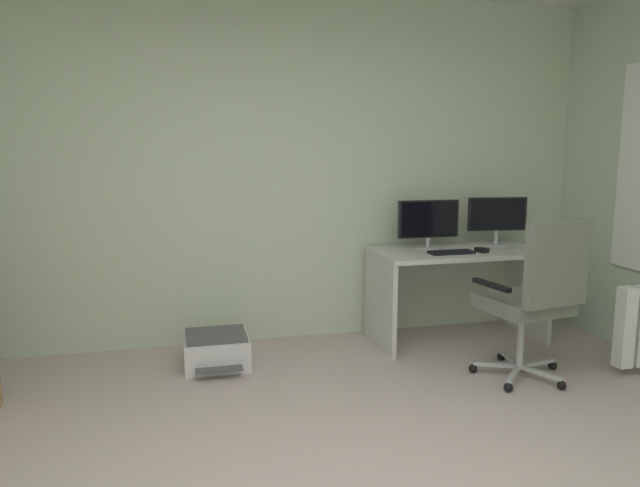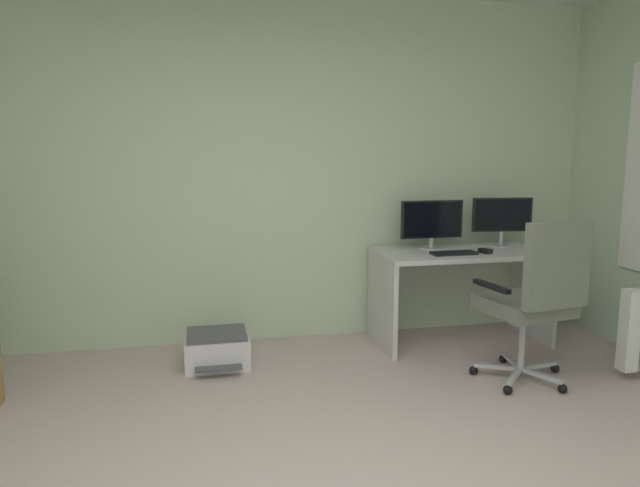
% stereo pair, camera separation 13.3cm
% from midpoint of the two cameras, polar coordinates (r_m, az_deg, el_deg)
% --- Properties ---
extents(wall_back, '(5.43, 0.10, 2.69)m').
position_cam_midpoint_polar(wall_back, '(4.64, -7.16, 6.93)').
color(wall_back, beige).
rests_on(wall_back, ground).
extents(desk, '(1.32, 0.67, 0.74)m').
position_cam_midpoint_polar(desk, '(4.77, 12.33, -3.00)').
color(desk, silver).
rests_on(desk, ground).
extents(monitor_main, '(0.50, 0.18, 0.38)m').
position_cam_midpoint_polar(monitor_main, '(4.72, 9.66, 2.17)').
color(monitor_main, '#B2B5B7').
rests_on(monitor_main, desk).
extents(monitor_secondary, '(0.49, 0.18, 0.39)m').
position_cam_midpoint_polar(monitor_secondary, '(4.98, 16.04, 2.53)').
color(monitor_secondary, '#B2B5B7').
rests_on(monitor_secondary, desk).
extents(keyboard, '(0.34, 0.14, 0.02)m').
position_cam_midpoint_polar(keyboard, '(4.54, 11.76, -0.84)').
color(keyboard, black).
rests_on(keyboard, desk).
extents(computer_mouse, '(0.09, 0.11, 0.03)m').
position_cam_midpoint_polar(computer_mouse, '(4.65, 14.60, -0.62)').
color(computer_mouse, black).
rests_on(computer_mouse, desk).
extents(office_chair, '(0.64, 0.66, 1.09)m').
position_cam_midpoint_polar(office_chair, '(4.02, 19.20, -4.51)').
color(office_chair, '#B7BABC').
rests_on(office_chair, ground).
extents(printer, '(0.45, 0.49, 0.24)m').
position_cam_midpoint_polar(printer, '(4.29, -10.88, -10.09)').
color(printer, silver).
rests_on(printer, ground).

